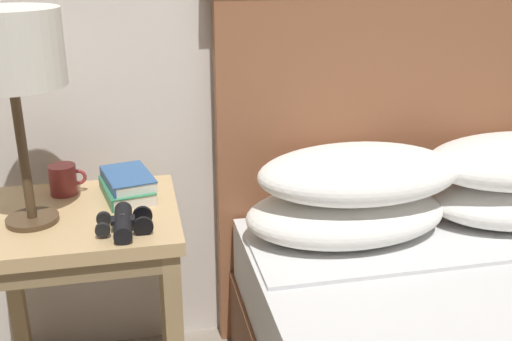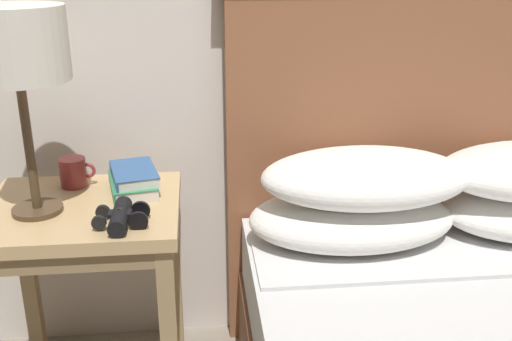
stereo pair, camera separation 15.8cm
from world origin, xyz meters
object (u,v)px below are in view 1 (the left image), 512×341
at_px(book_stacked_on_top, 127,178).
at_px(binoculars_pair, 124,222).
at_px(nightstand, 81,246).
at_px(book_on_nightstand, 126,190).
at_px(table_lamp, 9,53).
at_px(coffee_mug, 64,179).

distance_m(book_stacked_on_top, binoculars_pair, 0.23).
height_order(book_stacked_on_top, binoculars_pair, book_stacked_on_top).
height_order(nightstand, book_on_nightstand, book_on_nightstand).
distance_m(table_lamp, book_on_nightstand, 0.49).
xyz_separation_m(table_lamp, binoculars_pair, (0.23, -0.10, -0.40)).
bearing_deg(binoculars_pair, nightstand, 132.17).
height_order(nightstand, coffee_mug, coffee_mug).
distance_m(book_on_nightstand, binoculars_pair, 0.22).
xyz_separation_m(book_stacked_on_top, binoculars_pair, (-0.01, -0.23, -0.03)).
xyz_separation_m(nightstand, book_stacked_on_top, (0.13, 0.09, 0.15)).
xyz_separation_m(binoculars_pair, coffee_mug, (-0.16, 0.28, 0.02)).
bearing_deg(coffee_mug, binoculars_pair, -59.43).
height_order(binoculars_pair, coffee_mug, coffee_mug).
xyz_separation_m(nightstand, binoculars_pair, (0.12, -0.13, 0.12)).
bearing_deg(book_on_nightstand, nightstand, -145.97).
height_order(book_on_nightstand, book_stacked_on_top, book_stacked_on_top).
bearing_deg(table_lamp, nightstand, 18.16).
xyz_separation_m(nightstand, book_on_nightstand, (0.13, 0.09, 0.12)).
bearing_deg(book_on_nightstand, coffee_mug, 162.35).
height_order(book_on_nightstand, coffee_mug, coffee_mug).
relative_size(nightstand, table_lamp, 1.19).
relative_size(nightstand, book_on_nightstand, 2.82).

